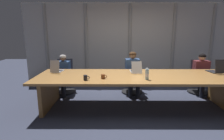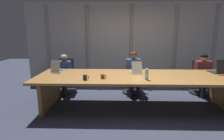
# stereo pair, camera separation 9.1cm
# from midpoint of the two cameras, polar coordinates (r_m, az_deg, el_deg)

# --- Properties ---
(ground_plane) EXTENTS (14.34, 14.34, 0.00)m
(ground_plane) POSITION_cam_midpoint_polar(r_m,az_deg,el_deg) (4.38, 6.81, -11.30)
(ground_plane) COLOR #383D51
(conference_table) EXTENTS (4.48, 1.36, 0.75)m
(conference_table) POSITION_cam_midpoint_polar(r_m,az_deg,el_deg) (4.17, 7.02, -3.50)
(conference_table) COLOR #B77F42
(conference_table) RESTS_ON ground_plane
(curtain_backdrop) EXTENTS (7.17, 0.17, 2.65)m
(curtain_backdrop) POSITION_cam_midpoint_polar(r_m,az_deg,el_deg) (6.42, 4.77, 8.51)
(curtain_backdrop) COLOR beige
(curtain_backdrop) RESTS_ON ground_plane
(laptop_left_end) EXTENTS (0.26, 0.39, 0.31)m
(laptop_left_end) POSITION_cam_midpoint_polar(r_m,az_deg,el_deg) (4.64, -17.28, 0.13)
(laptop_left_end) COLOR #BCBCC1
(laptop_left_end) RESTS_ON conference_table
(laptop_left_mid) EXTENTS (0.26, 0.45, 0.28)m
(laptop_left_mid) POSITION_cam_midpoint_polar(r_m,az_deg,el_deg) (4.43, 6.81, -0.01)
(laptop_left_mid) COLOR beige
(laptop_left_mid) RESTS_ON conference_table
(laptop_center) EXTENTS (0.27, 0.42, 0.33)m
(laptop_center) POSITION_cam_midpoint_polar(r_m,az_deg,el_deg) (4.99, 29.12, -0.01)
(laptop_center) COLOR #2D2D33
(laptop_center) RESTS_ON conference_table
(office_chair_left_end) EXTENTS (0.60, 0.60, 0.94)m
(office_chair_left_end) POSITION_cam_midpoint_polar(r_m,az_deg,el_deg) (5.43, -14.92, -3.08)
(office_chair_left_end) COLOR #2D2D38
(office_chair_left_end) RESTS_ON ground_plane
(office_chair_left_mid) EXTENTS (0.60, 0.60, 0.91)m
(office_chair_left_mid) POSITION_cam_midpoint_polar(r_m,az_deg,el_deg) (5.26, 5.85, -3.29)
(office_chair_left_mid) COLOR #2D2D38
(office_chair_left_mid) RESTS_ON ground_plane
(office_chair_center) EXTENTS (0.60, 0.60, 0.91)m
(office_chair_center) POSITION_cam_midpoint_polar(r_m,az_deg,el_deg) (5.77, 25.08, -3.04)
(office_chair_center) COLOR #2D2D38
(office_chair_center) RESTS_ON ground_plane
(person_left_end) EXTENTS (0.39, 0.57, 1.09)m
(person_left_end) POSITION_cam_midpoint_polar(r_m,az_deg,el_deg) (5.22, -15.68, -0.73)
(person_left_end) COLOR #335184
(person_left_end) RESTS_ON ground_plane
(person_left_mid) EXTENTS (0.40, 0.56, 1.18)m
(person_left_mid) POSITION_cam_midpoint_polar(r_m,az_deg,el_deg) (5.04, 5.99, -0.15)
(person_left_mid) COLOR #335184
(person_left_mid) RESTS_ON ground_plane
(person_center) EXTENTS (0.41, 0.55, 1.12)m
(person_center) POSITION_cam_midpoint_polar(r_m,az_deg,el_deg) (5.56, 25.93, -0.48)
(person_center) COLOR brown
(person_center) RESTS_ON ground_plane
(water_bottle_primary) EXTENTS (0.08, 0.08, 0.24)m
(water_bottle_primary) POSITION_cam_midpoint_polar(r_m,az_deg,el_deg) (3.80, 10.21, -1.33)
(water_bottle_primary) COLOR silver
(water_bottle_primary) RESTS_ON conference_table
(coffee_mug_near) EXTENTS (0.13, 0.08, 0.09)m
(coffee_mug_near) POSITION_cam_midpoint_polar(r_m,az_deg,el_deg) (3.84, -3.44, -2.03)
(coffee_mug_near) COLOR brown
(coffee_mug_near) RESTS_ON conference_table
(coffee_mug_far) EXTENTS (0.13, 0.08, 0.11)m
(coffee_mug_far) POSITION_cam_midpoint_polar(r_m,az_deg,el_deg) (3.75, -8.93, -2.36)
(coffee_mug_far) COLOR black
(coffee_mug_far) RESTS_ON conference_table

